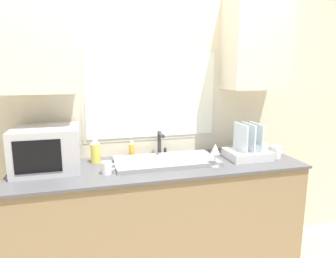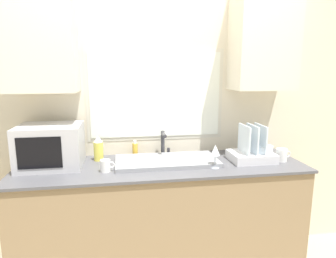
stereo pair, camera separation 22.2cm
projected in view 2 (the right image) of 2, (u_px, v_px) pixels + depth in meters
The scene contains 11 objects.
countertop at pixel (162, 220), 2.39m from camera, with size 2.18×0.67×0.93m.
wall_back at pixel (156, 97), 2.50m from camera, with size 6.00×0.38×2.60m.
sink_basin at pixel (167, 161), 2.33m from camera, with size 0.79×0.38×0.03m.
faucet at pixel (164, 142), 2.50m from camera, with size 0.08×0.15×0.21m.
microwave at pixel (51, 146), 2.22m from camera, with size 0.45×0.38×0.31m.
dish_rack at pixel (253, 152), 2.36m from camera, with size 0.34×0.27×0.29m.
spray_bottle at pixel (98, 149), 2.38m from camera, with size 0.08×0.08×0.20m.
soap_bottle at pixel (135, 149), 2.51m from camera, with size 0.04×0.04×0.13m.
mug_near_sink at pixel (106, 166), 2.12m from camera, with size 0.10×0.07×0.09m.
wine_glass at pixel (215, 151), 2.18m from camera, with size 0.07×0.07×0.18m.
mug_by_rack at pixel (282, 155), 2.36m from camera, with size 0.12×0.09×0.10m.
Camera 2 is at (-0.30, -1.86, 1.64)m, focal length 32.00 mm.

